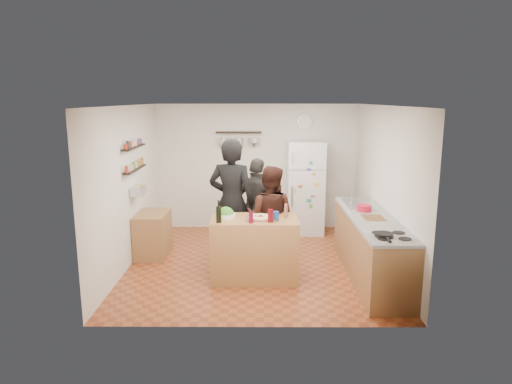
{
  "coord_description": "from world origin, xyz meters",
  "views": [
    {
      "loc": [
        0.04,
        -6.97,
        2.61
      ],
      "look_at": [
        0.0,
        0.1,
        1.15
      ],
      "focal_mm": 32.0,
      "sensor_mm": 36.0,
      "label": 1
    }
  ],
  "objects_px": {
    "wall_clock": "(305,122)",
    "side_table": "(153,234)",
    "skillet": "(384,235)",
    "wine_bottle": "(219,215)",
    "pepper_mill": "(286,212)",
    "salt_canister": "(276,216)",
    "person_center": "(270,217)",
    "person_back": "(258,207)",
    "red_bowl": "(364,208)",
    "prep_island": "(255,248)",
    "fridge": "(305,188)",
    "person_left": "(232,202)",
    "salad_bowl": "(226,216)",
    "counter_run": "(371,248)"
  },
  "relations": [
    {
      "from": "prep_island",
      "to": "red_bowl",
      "type": "distance_m",
      "value": 1.79
    },
    {
      "from": "pepper_mill",
      "to": "wall_clock",
      "type": "relative_size",
      "value": 0.55
    },
    {
      "from": "salt_canister",
      "to": "fridge",
      "type": "xyz_separation_m",
      "value": [
        0.66,
        2.49,
        -0.08
      ]
    },
    {
      "from": "person_center",
      "to": "skillet",
      "type": "bearing_deg",
      "value": 151.88
    },
    {
      "from": "fridge",
      "to": "red_bowl",
      "type": "bearing_deg",
      "value": -70.37
    },
    {
      "from": "wine_bottle",
      "to": "pepper_mill",
      "type": "distance_m",
      "value": 0.99
    },
    {
      "from": "side_table",
      "to": "skillet",
      "type": "bearing_deg",
      "value": -29.65
    },
    {
      "from": "salad_bowl",
      "to": "person_left",
      "type": "xyz_separation_m",
      "value": [
        0.06,
        0.57,
        0.07
      ]
    },
    {
      "from": "person_left",
      "to": "wall_clock",
      "type": "bearing_deg",
      "value": -110.64
    },
    {
      "from": "salt_canister",
      "to": "wall_clock",
      "type": "bearing_deg",
      "value": 76.75
    },
    {
      "from": "red_bowl",
      "to": "side_table",
      "type": "distance_m",
      "value": 3.49
    },
    {
      "from": "person_center",
      "to": "fridge",
      "type": "xyz_separation_m",
      "value": [
        0.74,
        1.91,
        0.1
      ]
    },
    {
      "from": "salt_canister",
      "to": "red_bowl",
      "type": "height_order",
      "value": "salt_canister"
    },
    {
      "from": "wine_bottle",
      "to": "red_bowl",
      "type": "xyz_separation_m",
      "value": [
        2.16,
        0.62,
        -0.06
      ]
    },
    {
      "from": "wine_bottle",
      "to": "side_table",
      "type": "height_order",
      "value": "wine_bottle"
    },
    {
      "from": "counter_run",
      "to": "skillet",
      "type": "distance_m",
      "value": 1.09
    },
    {
      "from": "salad_bowl",
      "to": "person_left",
      "type": "height_order",
      "value": "person_left"
    },
    {
      "from": "skillet",
      "to": "wall_clock",
      "type": "bearing_deg",
      "value": 100.24
    },
    {
      "from": "prep_island",
      "to": "person_left",
      "type": "xyz_separation_m",
      "value": [
        -0.36,
        0.62,
        0.55
      ]
    },
    {
      "from": "person_center",
      "to": "skillet",
      "type": "distance_m",
      "value": 1.95
    },
    {
      "from": "person_back",
      "to": "skillet",
      "type": "distance_m",
      "value": 2.53
    },
    {
      "from": "skillet",
      "to": "side_table",
      "type": "bearing_deg",
      "value": 150.35
    },
    {
      "from": "side_table",
      "to": "person_center",
      "type": "bearing_deg",
      "value": -15.44
    },
    {
      "from": "wine_bottle",
      "to": "person_center",
      "type": "relative_size",
      "value": 0.14
    },
    {
      "from": "salt_canister",
      "to": "person_back",
      "type": "xyz_separation_m",
      "value": [
        -0.26,
        1.19,
        -0.16
      ]
    },
    {
      "from": "person_back",
      "to": "wall_clock",
      "type": "xyz_separation_m",
      "value": [
        0.93,
        1.63,
        1.33
      ]
    },
    {
      "from": "side_table",
      "to": "pepper_mill",
      "type": "bearing_deg",
      "value": -23.57
    },
    {
      "from": "person_left",
      "to": "side_table",
      "type": "xyz_separation_m",
      "value": [
        -1.36,
        0.38,
        -0.64
      ]
    },
    {
      "from": "prep_island",
      "to": "wine_bottle",
      "type": "distance_m",
      "value": 0.79
    },
    {
      "from": "pepper_mill",
      "to": "wall_clock",
      "type": "bearing_deg",
      "value": 79.02
    },
    {
      "from": "prep_island",
      "to": "person_back",
      "type": "height_order",
      "value": "person_back"
    },
    {
      "from": "red_bowl",
      "to": "salt_canister",
      "type": "bearing_deg",
      "value": -158.96
    },
    {
      "from": "wine_bottle",
      "to": "red_bowl",
      "type": "relative_size",
      "value": 1.0
    },
    {
      "from": "salad_bowl",
      "to": "person_back",
      "type": "xyz_separation_m",
      "value": [
        0.46,
        1.02,
        -0.12
      ]
    },
    {
      "from": "salt_canister",
      "to": "skillet",
      "type": "relative_size",
      "value": 0.57
    },
    {
      "from": "wall_clock",
      "to": "side_table",
      "type": "relative_size",
      "value": 0.37
    },
    {
      "from": "prep_island",
      "to": "person_left",
      "type": "distance_m",
      "value": 0.9
    },
    {
      "from": "prep_island",
      "to": "pepper_mill",
      "type": "distance_m",
      "value": 0.7
    },
    {
      "from": "pepper_mill",
      "to": "wine_bottle",
      "type": "bearing_deg",
      "value": -164.13
    },
    {
      "from": "person_center",
      "to": "fridge",
      "type": "relative_size",
      "value": 0.89
    },
    {
      "from": "salt_canister",
      "to": "person_center",
      "type": "height_order",
      "value": "person_center"
    },
    {
      "from": "prep_island",
      "to": "person_center",
      "type": "height_order",
      "value": "person_center"
    },
    {
      "from": "person_center",
      "to": "wall_clock",
      "type": "distance_m",
      "value": 2.71
    },
    {
      "from": "skillet",
      "to": "wine_bottle",
      "type": "bearing_deg",
      "value": 162.12
    },
    {
      "from": "wine_bottle",
      "to": "red_bowl",
      "type": "height_order",
      "value": "wine_bottle"
    },
    {
      "from": "pepper_mill",
      "to": "wall_clock",
      "type": "distance_m",
      "value": 2.93
    },
    {
      "from": "wall_clock",
      "to": "side_table",
      "type": "xyz_separation_m",
      "value": [
        -2.69,
        -1.7,
        -1.78
      ]
    },
    {
      "from": "person_left",
      "to": "counter_run",
      "type": "height_order",
      "value": "person_left"
    },
    {
      "from": "salt_canister",
      "to": "skillet",
      "type": "xyz_separation_m",
      "value": [
        1.31,
        -0.78,
        -0.03
      ]
    },
    {
      "from": "salad_bowl",
      "to": "fridge",
      "type": "height_order",
      "value": "fridge"
    }
  ]
}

